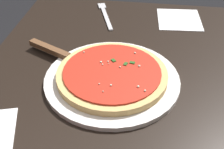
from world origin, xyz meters
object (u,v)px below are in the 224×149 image
object	(u,v)px
serving_plate	(112,79)
pizza_server	(61,55)
pizza	(112,74)
napkin_folded_right	(179,20)
fork	(105,14)

from	to	relation	value
serving_plate	pizza_server	bearing A→B (deg)	63.95
serving_plate	pizza	distance (m)	0.02
pizza	napkin_folded_right	bearing A→B (deg)	-26.21
serving_plate	pizza	size ratio (longest dim) A/B	1.23
serving_plate	napkin_folded_right	size ratio (longest dim) A/B	2.18
serving_plate	pizza_server	xyz separation A→B (m)	(0.07, 0.14, 0.01)
pizza_server	serving_plate	bearing A→B (deg)	-116.05
pizza	pizza_server	world-z (taller)	pizza
napkin_folded_right	fork	distance (m)	0.24
pizza	fork	distance (m)	0.34
pizza_server	fork	size ratio (longest dim) A/B	1.19
pizza_server	napkin_folded_right	size ratio (longest dim) A/B	1.51
fork	napkin_folded_right	bearing A→B (deg)	-89.68
pizza	napkin_folded_right	distance (m)	0.37
serving_plate	pizza_server	distance (m)	0.16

